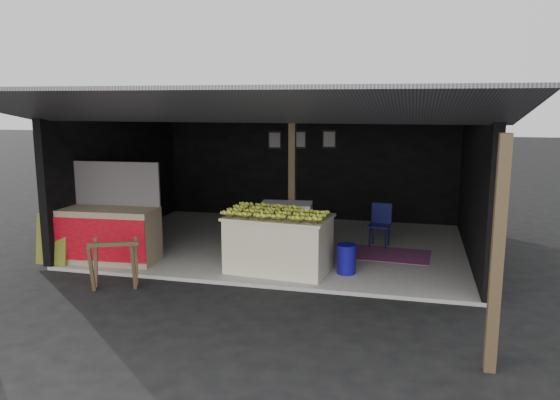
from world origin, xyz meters
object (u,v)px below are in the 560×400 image
(banana_table, at_px, (279,243))
(water_barrel, at_px, (346,260))
(plastic_chair, at_px, (381,221))
(sawhorse, at_px, (114,260))
(white_crate, at_px, (286,230))
(neighbor_stall, at_px, (109,232))

(banana_table, height_order, water_barrel, banana_table)
(water_barrel, xyz_separation_m, plastic_chair, (0.41, 1.90, 0.26))
(banana_table, bearing_deg, sawhorse, -144.02)
(banana_table, distance_m, sawhorse, 2.59)
(sawhorse, bearing_deg, water_barrel, 0.59)
(white_crate, distance_m, plastic_chair, 2.00)
(banana_table, xyz_separation_m, white_crate, (-0.06, 0.78, 0.03))
(banana_table, height_order, white_crate, white_crate)
(sawhorse, distance_m, water_barrel, 3.62)
(water_barrel, height_order, plastic_chair, plastic_chair)
(banana_table, relative_size, white_crate, 1.77)
(sawhorse, distance_m, plastic_chair, 5.00)
(white_crate, relative_size, water_barrel, 2.21)
(white_crate, relative_size, sawhorse, 1.16)
(sawhorse, xyz_separation_m, water_barrel, (3.32, 1.43, -0.18))
(plastic_chair, bearing_deg, water_barrel, -94.93)
(sawhorse, relative_size, water_barrel, 1.90)
(white_crate, bearing_deg, plastic_chair, 31.32)
(neighbor_stall, bearing_deg, water_barrel, 0.04)
(banana_table, height_order, sawhorse, banana_table)
(sawhorse, height_order, plastic_chair, plastic_chair)
(water_barrel, bearing_deg, neighbor_stall, -176.01)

